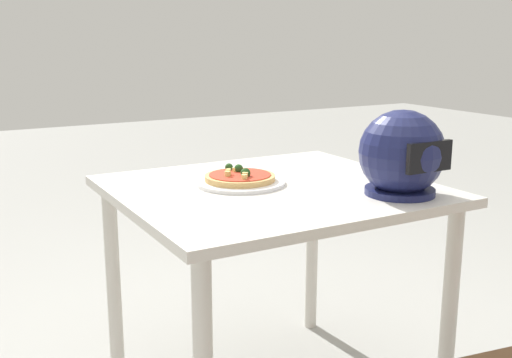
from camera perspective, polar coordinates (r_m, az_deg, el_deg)
dining_table at (r=2.02m, az=1.48°, el=-3.36°), size 0.97×0.88×0.75m
pizza_plate at (r=2.02m, az=-1.47°, el=-0.30°), size 0.29×0.29×0.01m
pizza at (r=2.01m, az=-1.49°, el=0.20°), size 0.23×0.23×0.05m
motorcycle_helmet at (r=1.91m, az=13.22°, el=2.19°), size 0.26×0.26×0.26m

